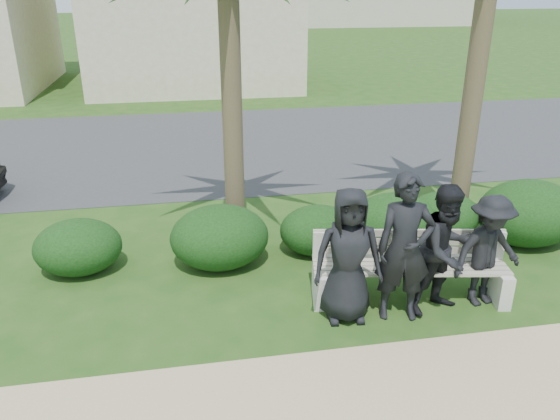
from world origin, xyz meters
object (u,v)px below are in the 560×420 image
at_px(man_b, 405,248).
at_px(man_c, 446,250).
at_px(park_bench, 409,272).
at_px(man_d, 488,251).
at_px(man_a, 348,256).

relative_size(man_b, man_c, 1.11).
bearing_deg(man_b, park_bench, 65.00).
xyz_separation_m(park_bench, man_b, (-0.27, -0.37, 0.55)).
xyz_separation_m(park_bench, man_d, (0.93, -0.27, 0.36)).
distance_m(park_bench, man_d, 1.03).
xyz_separation_m(man_a, man_d, (1.88, 0.00, -0.11)).
distance_m(park_bench, man_a, 1.09).
relative_size(man_a, man_c, 1.01).
bearing_deg(man_a, man_d, 5.37).
bearing_deg(park_bench, man_a, -153.68).
xyz_separation_m(park_bench, man_a, (-0.95, -0.27, 0.47)).
bearing_deg(park_bench, man_d, -6.13).
distance_m(man_a, man_b, 0.69).
height_order(park_bench, man_a, man_a).
bearing_deg(man_d, park_bench, 154.39).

